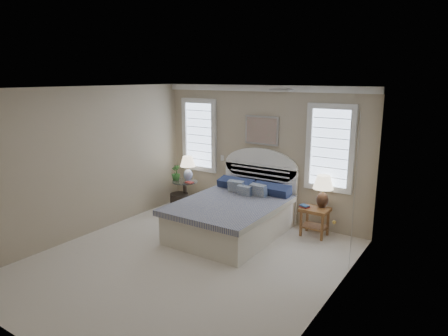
% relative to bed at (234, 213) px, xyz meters
% --- Properties ---
extents(floor, '(4.50, 5.00, 0.01)m').
position_rel_bed_xyz_m(floor, '(0.00, -1.46, -0.39)').
color(floor, beige).
rests_on(floor, ground).
extents(ceiling, '(4.50, 5.00, 0.01)m').
position_rel_bed_xyz_m(ceiling, '(0.00, -1.46, 2.31)').
color(ceiling, silver).
rests_on(ceiling, wall_back).
extents(wall_back, '(4.50, 0.02, 2.70)m').
position_rel_bed_xyz_m(wall_back, '(0.00, 1.04, 0.96)').
color(wall_back, tan).
rests_on(wall_back, floor).
extents(wall_left, '(0.02, 5.00, 2.70)m').
position_rel_bed_xyz_m(wall_left, '(-2.25, -1.46, 0.96)').
color(wall_left, tan).
rests_on(wall_left, floor).
extents(wall_right, '(0.02, 5.00, 2.70)m').
position_rel_bed_xyz_m(wall_right, '(2.25, -1.46, 0.96)').
color(wall_right, tan).
rests_on(wall_right, floor).
extents(crown_molding, '(4.50, 0.08, 0.12)m').
position_rel_bed_xyz_m(crown_molding, '(0.00, 1.00, 2.25)').
color(crown_molding, silver).
rests_on(crown_molding, wall_back).
extents(hvac_vent, '(0.30, 0.20, 0.02)m').
position_rel_bed_xyz_m(hvac_vent, '(1.20, -0.66, 2.29)').
color(hvac_vent, '#B2B2B2').
rests_on(hvac_vent, ceiling).
extents(switch_plate, '(0.08, 0.01, 0.12)m').
position_rel_bed_xyz_m(switch_plate, '(-0.95, 1.03, 0.76)').
color(switch_plate, silver).
rests_on(switch_plate, wall_back).
extents(window_left, '(0.90, 0.06, 1.60)m').
position_rel_bed_xyz_m(window_left, '(-1.55, 1.02, 1.21)').
color(window_left, '#ADC0DC').
rests_on(window_left, wall_back).
extents(window_right, '(0.90, 0.06, 1.60)m').
position_rel_bed_xyz_m(window_right, '(1.40, 1.02, 1.21)').
color(window_right, '#ADC0DC').
rests_on(window_right, wall_back).
extents(painting, '(0.74, 0.04, 0.58)m').
position_rel_bed_xyz_m(painting, '(0.00, 1.00, 1.43)').
color(painting, silver).
rests_on(painting, wall_back).
extents(closet_door, '(0.02, 1.80, 2.40)m').
position_rel_bed_xyz_m(closet_door, '(2.23, -0.26, 0.81)').
color(closet_door, white).
rests_on(closet_door, floor).
extents(bed, '(1.72, 2.28, 1.47)m').
position_rel_bed_xyz_m(bed, '(0.00, 0.00, 0.00)').
color(bed, silver).
rests_on(bed, floor).
extents(side_table_left, '(0.56, 0.56, 0.63)m').
position_rel_bed_xyz_m(side_table_left, '(-1.65, 0.59, 0.00)').
color(side_table_left, black).
rests_on(side_table_left, floor).
extents(nightstand_right, '(0.50, 0.40, 0.53)m').
position_rel_bed_xyz_m(nightstand_right, '(1.30, 0.69, 0.00)').
color(nightstand_right, '#996332').
rests_on(nightstand_right, floor).
extents(floor_pot, '(0.52, 0.52, 0.36)m').
position_rel_bed_xyz_m(floor_pot, '(-1.72, 0.48, -0.20)').
color(floor_pot, black).
rests_on(floor_pot, floor).
extents(lamp_left, '(0.34, 0.34, 0.54)m').
position_rel_bed_xyz_m(lamp_left, '(-1.64, 0.70, 0.58)').
color(lamp_left, white).
rests_on(lamp_left, side_table_left).
extents(lamp_right, '(0.48, 0.48, 0.60)m').
position_rel_bed_xyz_m(lamp_right, '(1.37, 0.83, 0.51)').
color(lamp_right, black).
rests_on(lamp_right, nightstand_right).
extents(potted_plant, '(0.20, 0.20, 0.34)m').
position_rel_bed_xyz_m(potted_plant, '(-1.85, 0.54, 0.41)').
color(potted_plant, '#2A692C').
rests_on(potted_plant, side_table_left).
extents(books_left, '(0.19, 0.15, 0.02)m').
position_rel_bed_xyz_m(books_left, '(-1.47, 0.53, 0.26)').
color(books_left, maroon).
rests_on(books_left, side_table_left).
extents(books_right, '(0.20, 0.17, 0.05)m').
position_rel_bed_xyz_m(books_right, '(1.12, 0.63, 0.17)').
color(books_right, maroon).
rests_on(books_right, nightstand_right).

